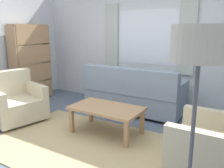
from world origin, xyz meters
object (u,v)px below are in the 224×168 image
object	(u,v)px
couch	(133,94)
armchair_right	(216,146)
bookshelf	(32,62)
coffee_table	(106,111)
standing_lamp	(199,62)
armchair_left	(15,102)

from	to	relation	value
couch	armchair_right	size ratio (longest dim) A/B	2.16
couch	bookshelf	size ratio (longest dim) A/B	1.10
armchair_right	coffee_table	xyz separation A→B (m)	(-1.62, 0.28, 0.03)
armchair_right	standing_lamp	size ratio (longest dim) A/B	0.53
armchair_left	coffee_table	distance (m)	1.74
couch	standing_lamp	size ratio (longest dim) A/B	1.15
standing_lamp	armchair_right	bearing A→B (deg)	86.54
bookshelf	armchair_left	bearing A→B (deg)	34.12
couch	armchair_right	world-z (taller)	couch
coffee_table	bookshelf	distance (m)	2.57
armchair_left	standing_lamp	distance (m)	3.55
armchair_left	coffee_table	xyz separation A→B (m)	(1.70, 0.38, 0.03)
armchair_right	armchair_left	bearing A→B (deg)	-86.66
armchair_right	bookshelf	bearing A→B (deg)	-101.85
couch	coffee_table	size ratio (longest dim) A/B	1.73
couch	bookshelf	world-z (taller)	bookshelf
coffee_table	bookshelf	world-z (taller)	bookshelf
bookshelf	coffee_table	bearing A→B (deg)	74.07
couch	armchair_left	bearing A→B (deg)	42.35
standing_lamp	coffee_table	bearing A→B (deg)	139.67
armchair_left	armchair_right	bearing A→B (deg)	-75.07
couch	armchair_left	world-z (taller)	couch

